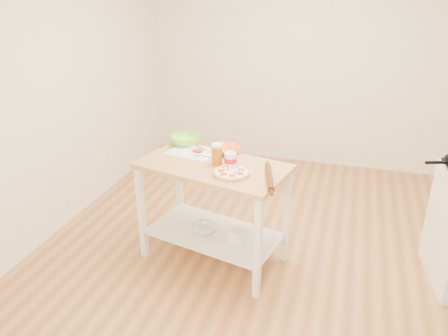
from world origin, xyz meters
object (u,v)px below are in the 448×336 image
orange_bowl (226,150)px  shelf_bin (238,236)px  spatula (201,156)px  yogurt_tub (231,160)px  green_bowl (186,140)px  rolling_pin (269,178)px  shelf_glass_bowl (204,228)px  cutting_board (193,152)px  beer_pint (217,154)px  pizza (231,173)px  prep_island (213,192)px  knife (192,145)px

orange_bowl → shelf_bin: bearing=-59.5°
spatula → yogurt_tub: bearing=-7.1°
green_bowl → rolling_pin: green_bowl is taller
rolling_pin → shelf_glass_bowl: size_ratio=1.97×
cutting_board → shelf_bin: size_ratio=3.91×
spatula → green_bowl: (-0.24, 0.25, 0.03)m
yogurt_tub → beer_pint: bearing=177.5°
pizza → shelf_glass_bowl: (-0.28, 0.13, -0.62)m
spatula → rolling_pin: 0.69m
prep_island → green_bowl: bearing=136.5°
pizza → shelf_bin: bearing=55.5°
orange_bowl → shelf_bin: size_ratio=2.06×
shelf_bin → orange_bowl: bearing=120.5°
green_bowl → rolling_pin: bearing=-31.3°
shelf_bin → knife: bearing=142.7°
pizza → knife: bearing=136.6°
beer_pint → shelf_glass_bowl: (-0.12, -0.01, -0.70)m
knife → yogurt_tub: 0.55m
beer_pint → rolling_pin: size_ratio=0.42×
prep_island → shelf_glass_bowl: 0.37m
knife → rolling_pin: rolling_pin is taller
pizza → spatula: pizza is taller
green_bowl → shelf_glass_bowl: green_bowl is taller
yogurt_tub → shelf_glass_bowl: bearing=-177.8°
yogurt_tub → prep_island: bearing=177.8°
pizza → orange_bowl: size_ratio=1.21×
orange_bowl → beer_pint: 0.27m
beer_pint → shelf_bin: size_ratio=1.55×
cutting_board → shelf_glass_bowl: (0.16, -0.20, -0.61)m
pizza → yogurt_tub: 0.16m
yogurt_tub → shelf_glass_bowl: (-0.23, -0.01, -0.67)m
cutting_board → green_bowl: size_ratio=1.65×
prep_island → spatula: 0.32m
prep_island → pizza: 0.36m
prep_island → beer_pint: 0.34m
prep_island → spatula: bearing=142.9°
spatula → shelf_glass_bowl: size_ratio=0.73×
yogurt_tub → shelf_glass_bowl: 0.71m
pizza → cutting_board: bearing=142.6°
yogurt_tub → rolling_pin: size_ratio=0.50×
pizza → shelf_bin: (0.04, 0.06, -0.60)m
green_bowl → beer_pint: bearing=-41.1°
spatula → shelf_bin: bearing=-13.3°
prep_island → beer_pint: (0.03, -0.00, 0.34)m
shelf_glass_bowl → cutting_board: bearing=128.0°
yogurt_tub → orange_bowl: bearing=113.7°
rolling_pin → shelf_bin: bearing=161.6°
green_bowl → shelf_bin: bearing=-35.9°
cutting_board → spatula: 0.14m
cutting_board → spatula: cutting_board is taller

